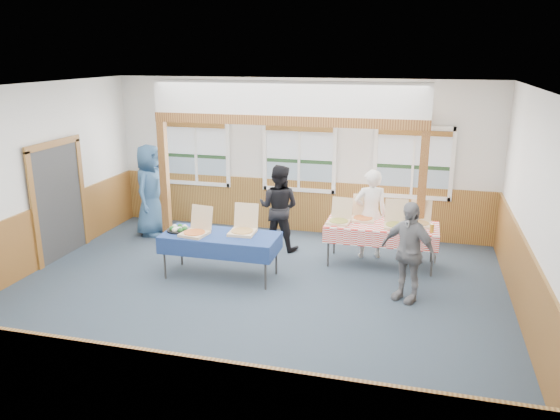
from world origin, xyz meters
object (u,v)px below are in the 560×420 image
object	(u,v)px
table_left	(220,237)
woman_white	(370,214)
person_grey	(408,252)
man_blue	(150,190)
woman_black	(279,207)
table_right	(382,227)

from	to	relation	value
table_left	woman_white	world-z (taller)	woman_white
table_left	person_grey	size ratio (longest dim) A/B	1.33
table_left	man_blue	size ratio (longest dim) A/B	1.09
man_blue	woman_white	bearing A→B (deg)	-91.94
woman_white	man_blue	xyz separation A→B (m)	(-4.54, 0.18, 0.12)
table_left	woman_white	bearing A→B (deg)	46.90
woman_black	person_grey	xyz separation A→B (m)	(2.48, -1.71, -0.05)
table_right	person_grey	distance (m)	1.46
woman_white	man_blue	distance (m)	4.54
woman_black	table_right	bearing A→B (deg)	176.31
table_right	person_grey	xyz separation A→B (m)	(0.50, -1.37, 0.08)
table_right	woman_white	size ratio (longest dim) A/B	1.19
woman_white	woman_black	world-z (taller)	woman_white
man_blue	person_grey	bearing A→B (deg)	-109.32
table_left	woman_white	xyz separation A→B (m)	(2.34, 1.59, 0.13)
woman_black	man_blue	bearing A→B (deg)	2.30
table_right	table_left	bearing A→B (deg)	-155.54
table_right	person_grey	world-z (taller)	person_grey
table_right	man_blue	world-z (taller)	man_blue
table_right	woman_black	bearing A→B (deg)	168.89
woman_white	man_blue	world-z (taller)	man_blue
table_left	table_right	size ratio (longest dim) A/B	1.05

